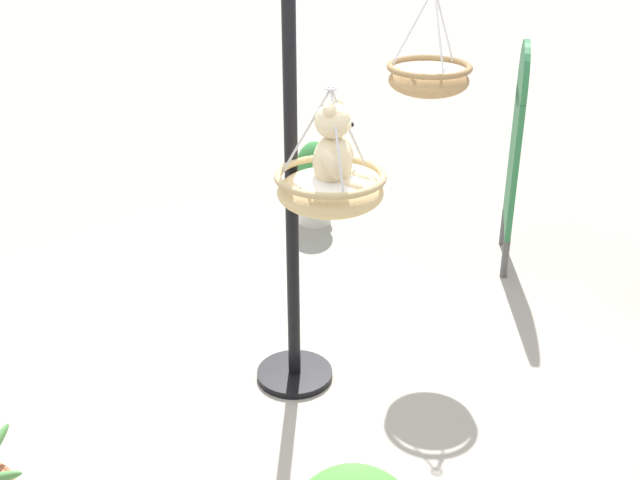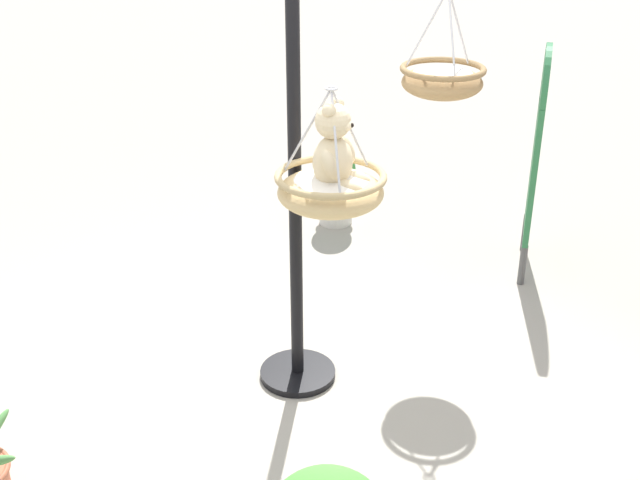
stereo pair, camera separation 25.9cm
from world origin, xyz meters
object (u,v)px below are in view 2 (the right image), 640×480
display_pole_central (296,260)px  potted_plant_fern_front (336,182)px  teddy_bear (335,152)px  hanging_basket_left_high (442,80)px  display_sign_board (537,142)px  hanging_basket_with_teddy (331,189)px

display_pole_central → potted_plant_fern_front: 2.19m
teddy_bear → hanging_basket_left_high: size_ratio=0.71×
display_pole_central → display_sign_board: 2.14m
hanging_basket_with_teddy → teddy_bear: (0.00, 0.02, 0.19)m
display_sign_board → hanging_basket_left_high: bearing=-30.2°
hanging_basket_with_teddy → display_pole_central: bearing=-121.0°
display_pole_central → display_sign_board: bearing=150.4°
display_sign_board → hanging_basket_with_teddy: bearing=-21.8°
display_pole_central → display_sign_board: size_ratio=1.49×
teddy_bear → potted_plant_fern_front: bearing=-161.0°
display_pole_central → teddy_bear: 0.77m
potted_plant_fern_front → display_pole_central: bearing=13.4°
display_pole_central → display_sign_board: display_pole_central is taller
hanging_basket_with_teddy → display_sign_board: (-2.00, 0.80, -0.31)m
display_sign_board → display_pole_central: bearing=-29.6°
hanging_basket_left_high → display_sign_board: 1.18m
display_pole_central → hanging_basket_with_teddy: 0.59m
hanging_basket_left_high → teddy_bear: bearing=-13.4°
teddy_bear → hanging_basket_with_teddy: bearing=-90.0°
display_pole_central → teddy_bear: size_ratio=5.50×
hanging_basket_left_high → display_sign_board: hanging_basket_left_high is taller
teddy_bear → display_sign_board: 2.20m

